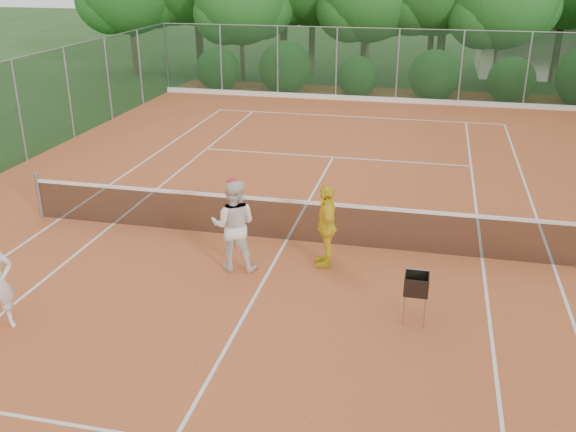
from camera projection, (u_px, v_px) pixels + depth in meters
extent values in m
plane|color=#244719|center=(286.00, 241.00, 13.95)|extent=(120.00, 120.00, 0.00)
cube|color=#C45D2D|center=(286.00, 241.00, 13.94)|extent=(18.00, 36.00, 0.02)
cube|color=beige|center=(560.00, 45.00, 33.20)|extent=(8.00, 5.00, 3.00)
cylinder|color=gray|center=(39.00, 196.00, 14.96)|extent=(0.10, 0.10, 1.10)
cube|color=black|center=(286.00, 221.00, 13.77)|extent=(11.87, 0.03, 0.86)
cube|color=white|center=(286.00, 201.00, 13.59)|extent=(11.87, 0.04, 0.07)
imported|color=silver|center=(234.00, 225.00, 12.37)|extent=(0.98, 0.81, 1.85)
ellipsoid|color=red|center=(232.00, 182.00, 12.03)|extent=(0.22, 0.22, 0.14)
imported|color=yellow|center=(326.00, 226.00, 12.56)|extent=(0.65, 1.06, 1.68)
cylinder|color=gray|center=(404.00, 311.00, 10.63)|extent=(0.02, 0.02, 0.56)
cylinder|color=gray|center=(425.00, 303.00, 10.87)|extent=(0.02, 0.02, 0.56)
cube|color=black|center=(417.00, 284.00, 10.58)|extent=(0.38, 0.38, 0.32)
sphere|color=#CCD531|center=(298.00, 116.00, 24.63)|extent=(0.07, 0.07, 0.07)
sphere|color=#AFC72E|center=(407.00, 130.00, 22.62)|extent=(0.07, 0.07, 0.07)
sphere|color=#B0CE2F|center=(481.00, 143.00, 21.09)|extent=(0.07, 0.07, 0.07)
cube|color=white|center=(356.00, 117.00, 24.67)|extent=(11.03, 0.06, 0.01)
cube|color=white|center=(59.00, 219.00, 15.07)|extent=(0.06, 23.77, 0.01)
cube|color=white|center=(553.00, 266.00, 12.81)|extent=(0.06, 23.77, 0.01)
cube|color=white|center=(113.00, 224.00, 14.79)|extent=(0.06, 23.77, 0.01)
cube|color=white|center=(482.00, 259.00, 13.09)|extent=(0.06, 23.77, 0.01)
cube|color=white|center=(333.00, 157.00, 19.72)|extent=(8.23, 0.06, 0.01)
cube|color=white|center=(286.00, 240.00, 13.94)|extent=(0.06, 12.80, 0.01)
cube|color=#19381E|center=(367.00, 65.00, 26.92)|extent=(18.00, 0.02, 3.00)
cylinder|color=gray|center=(166.00, 58.00, 28.78)|extent=(0.07, 0.07, 3.00)
cylinder|color=gray|center=(166.00, 58.00, 28.78)|extent=(0.07, 0.07, 3.00)
cylinder|color=brown|center=(133.00, 38.00, 32.99)|extent=(0.26, 0.26, 3.75)
cylinder|color=brown|center=(198.00, 29.00, 33.60)|extent=(0.30, 0.30, 4.40)
cylinder|color=brown|center=(242.00, 48.00, 31.40)|extent=(0.22, 0.22, 3.20)
cylinder|color=brown|center=(312.00, 30.00, 32.79)|extent=(0.31, 0.31, 4.50)
cylinder|color=brown|center=(367.00, 45.00, 31.01)|extent=(0.24, 0.24, 3.50)
cylinder|color=brown|center=(431.00, 40.00, 30.73)|extent=(0.28, 0.28, 4.10)
cylinder|color=brown|center=(497.00, 52.00, 29.15)|extent=(0.23, 0.23, 3.40)
cylinder|color=brown|center=(560.00, 33.00, 30.74)|extent=(0.32, 0.32, 4.65)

